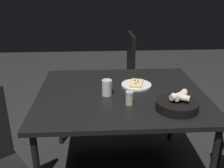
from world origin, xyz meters
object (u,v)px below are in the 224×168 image
object	(u,v)px
pepper_shaker	(129,99)
bread_basket	(177,104)
pizza_plate	(136,84)
chair_far	(121,72)
beer_glass	(107,88)
dining_table	(121,99)

from	to	relation	value
pepper_shaker	bread_basket	bearing A→B (deg)	73.19
pizza_plate	chair_far	bearing A→B (deg)	-177.00
pepper_shaker	chair_far	distance (m)	1.19
beer_glass	chair_far	bearing A→B (deg)	169.40
dining_table	pizza_plate	size ratio (longest dim) A/B	5.21
bread_basket	beer_glass	distance (m)	0.49
pizza_plate	beer_glass	distance (m)	0.28
dining_table	bread_basket	xyz separation A→B (m)	(0.29, 0.33, 0.09)
dining_table	bread_basket	bearing A→B (deg)	48.11
dining_table	pizza_plate	distance (m)	0.18
dining_table	beer_glass	size ratio (longest dim) A/B	10.59
beer_glass	bread_basket	bearing A→B (deg)	60.21
dining_table	chair_far	bearing A→B (deg)	174.96
dining_table	pepper_shaker	bearing A→B (deg)	10.05
pizza_plate	chair_far	distance (m)	0.87
bread_basket	pepper_shaker	distance (m)	0.30
pizza_plate	pepper_shaker	world-z (taller)	pepper_shaker
pizza_plate	bread_basket	world-z (taller)	bread_basket
dining_table	chair_far	size ratio (longest dim) A/B	1.23
bread_basket	pepper_shaker	size ratio (longest dim) A/B	2.88
bread_basket	chair_far	bearing A→B (deg)	-169.12
dining_table	pepper_shaker	distance (m)	0.23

